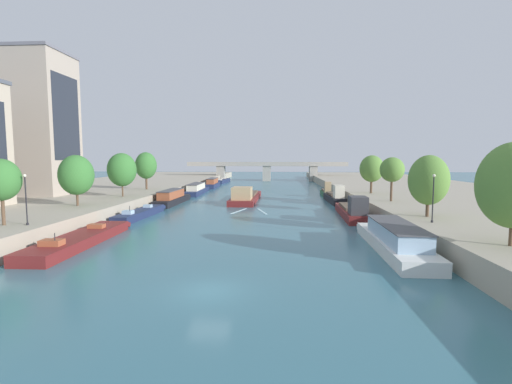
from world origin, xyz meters
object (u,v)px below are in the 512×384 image
Objects in this scene: tree_left_by_lamp at (146,166)px; moored_boat_right_downstream at (335,197)px; lamppost_left_bank at (26,197)px; moored_boat_left_end at (197,189)px; moored_boat_left_near at (141,213)px; moored_boat_right_near at (352,211)px; tree_left_end_of_row at (76,175)px; tree_right_by_lamp at (429,180)px; moored_boat_left_lone at (222,181)px; moored_boat_left_downstream at (213,183)px; moored_boat_left_upstream at (81,239)px; moored_boat_right_lone at (326,192)px; tree_right_past_mid at (392,170)px; moored_boat_left_midway at (172,198)px; tree_left_nearest at (1,180)px; tree_right_midway at (372,169)px; moored_boat_right_end at (394,239)px; lamppost_right_bank at (433,196)px; bridge_far at (267,169)px; tree_left_distant at (122,170)px.

moored_boat_right_downstream is at bearing -4.12° from tree_left_by_lamp.
moored_boat_left_end is at bearing 85.34° from lamppost_left_bank.
moored_boat_right_near reaches higher than moored_boat_left_near.
tree_left_end_of_row is 41.83m from tree_right_by_lamp.
moored_boat_right_downstream is at bearing -61.10° from moored_boat_left_lone.
moored_boat_left_lone is (0.35, 70.96, 0.08)m from moored_boat_left_near.
tree_left_by_lamp is (-36.07, 19.48, 5.75)m from moored_boat_right_near.
moored_boat_left_downstream is (0.72, 51.61, 0.57)m from moored_boat_left_near.
moored_boat_left_upstream is 3.44× the size of lamppost_left_bank.
tree_right_by_lamp is at bearing -82.78° from moored_boat_right_lone.
tree_right_by_lamp is at bearing -79.72° from moored_boat_right_downstream.
tree_right_past_mid is (41.93, -17.21, -0.21)m from tree_left_by_lamp.
tree_left_by_lamp is 38.29m from lamppost_left_bank.
moored_boat_left_midway is at bearing 89.51° from moored_boat_left_near.
lamppost_left_bank is (2.07, 0.23, -1.58)m from tree_left_nearest.
moored_boat_right_downstream is 29.21m from tree_right_by_lamp.
tree_left_nearest is (-35.12, -18.85, 5.22)m from moored_boat_right_near.
moored_boat_left_downstream is 59.36m from tree_right_past_mid.
moored_boat_left_midway is 1.18× the size of moored_boat_right_downstream.
tree_right_midway is at bearing 38.69° from tree_left_nearest.
moored_boat_right_near is 2.53× the size of tree_left_nearest.
moored_boat_right_end is at bearing -89.90° from moored_boat_right_near.
moored_boat_left_midway is 2.05× the size of tree_left_by_lamp.
moored_boat_left_end is at bearing 125.34° from lamppost_right_bank.
moored_boat_left_lone is 1.31× the size of moored_boat_right_downstream.
moored_boat_left_midway is (-0.32, 30.78, 0.56)m from moored_boat_left_upstream.
tree_left_end_of_row is (-6.84, -18.65, 4.93)m from moored_boat_left_midway.
tree_left_by_lamp is (-36.29, 2.61, 5.69)m from moored_boat_right_downstream.
moored_boat_right_end is at bearing -67.26° from moored_boat_left_downstream.
moored_boat_left_near is 38.95m from tree_right_midway.
tree_right_past_mid is 1.34× the size of lamppost_left_bank.
moored_boat_left_near is (-0.45, 16.05, 0.01)m from moored_boat_left_upstream.
bridge_far is (-20.42, 66.78, -2.00)m from tree_right_midway.
tree_left_distant is 13.51m from tree_left_by_lamp.
tree_right_midway is (42.10, -5.38, -0.39)m from tree_left_by_lamp.
tree_left_by_lamp is at bearing 101.12° from moored_boat_left_upstream.
moored_boat_right_end is 1.06× the size of moored_boat_right_near.
moored_boat_right_downstream is 65.74m from bridge_far.
bridge_far reaches higher than moored_boat_left_downstream.
tree_right_midway is at bearing -57.83° from moored_boat_left_lone.
tree_left_by_lamp is at bearing 175.88° from moored_boat_right_downstream.
lamppost_left_bank reaches higher than moored_boat_left_midway.
lamppost_right_bank is (33.33, -84.73, 3.97)m from moored_boat_left_lone.
moored_boat_left_midway is 2.33× the size of tree_right_by_lamp.
tree_left_distant reaches higher than tree_left_nearest.
moored_boat_left_midway is 1.01× the size of moored_boat_left_downstream.
bridge_far reaches higher than moored_boat_left_lone.
moored_boat_left_lone is at bearing 89.77° from moored_boat_left_midway.
moored_boat_left_end is 2.71× the size of tree_right_past_mid.
tree_right_midway reaches higher than tree_right_past_mid.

